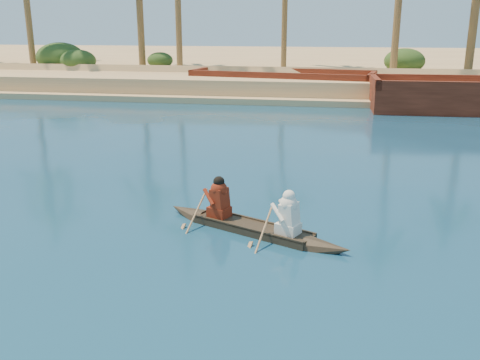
# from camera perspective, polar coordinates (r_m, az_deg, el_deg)

# --- Properties ---
(sandy_embankment) EXTENTS (150.00, 51.00, 1.50)m
(sandy_embankment) POSITION_cam_1_polar(r_m,az_deg,el_deg) (56.82, 0.06, 12.22)
(sandy_embankment) COLOR #D8B17A
(sandy_embankment) RESTS_ON ground
(shrub_cluster) EXTENTS (100.00, 6.00, 2.40)m
(shrub_cluster) POSITION_cam_1_polar(r_m,az_deg,el_deg) (41.74, -3.64, 11.62)
(shrub_cluster) COLOR #1F3F17
(shrub_cluster) RESTS_ON ground
(canoe) EXTENTS (4.71, 2.65, 1.35)m
(canoe) POSITION_cam_1_polar(r_m,az_deg,el_deg) (12.31, 1.31, -4.41)
(canoe) COLOR #33271B
(canoe) RESTS_ON ground
(barge_mid) EXTENTS (12.28, 5.75, 1.97)m
(barge_mid) POSITION_cam_1_polar(r_m,az_deg,el_deg) (36.01, 4.53, 10.03)
(barge_mid) COLOR maroon
(barge_mid) RESTS_ON ground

